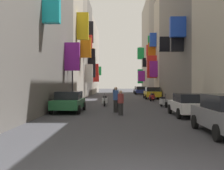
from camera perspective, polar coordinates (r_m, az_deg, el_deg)
name	(u,v)px	position (r m, az deg, el deg)	size (l,w,h in m)	color
ground_plane	(121,99)	(35.64, 1.92, -2.86)	(140.00, 140.00, 0.00)	#38383D
building_left_mid_a	(53,21)	(34.42, -11.77, 12.44)	(7.30, 7.92, 18.43)	#B2A899
building_left_mid_b	(64,38)	(40.44, -9.65, 9.31)	(7.19, 4.96, 16.62)	gray
building_left_mid_c	(72,49)	(46.54, -8.15, 7.15)	(7.25, 7.80, 15.07)	slate
building_left_far	(81,58)	(58.27, -6.23, 5.36)	(7.06, 16.09, 14.20)	#B2A899
building_right_mid_a	(200,7)	(31.23, 17.40, 14.72)	(7.25, 16.45, 19.51)	slate
building_right_mid_b	(177,48)	(41.28, 13.06, 7.24)	(7.38, 5.67, 13.95)	#BCB29E
building_right_mid_c	(170,42)	(47.66, 11.54, 8.50)	(7.09, 6.95, 17.54)	gray
building_right_far	(160,48)	(58.79, 9.57, 7.34)	(7.39, 15.66, 18.35)	#9E9384
parked_car_yellow	(152,93)	(36.55, 8.11, -1.55)	(2.01, 4.14, 1.50)	gold
parked_car_green	(69,101)	(19.83, -8.72, -3.23)	(1.99, 4.16, 1.43)	#236638
parked_car_blue	(140,90)	(51.09, 5.74, -1.06)	(1.98, 4.20, 1.42)	navy
parked_car_white	(190,104)	(17.66, 15.37, -3.75)	(2.02, 4.21, 1.37)	white
parked_car_silver	(138,90)	(56.94, 5.37, -0.93)	(1.91, 3.94, 1.39)	#B7B7BC
scooter_blue	(115,94)	(41.22, 0.52, -1.79)	(0.44, 1.90, 1.13)	#2D4CAD
scooter_silver	(164,102)	(23.96, 10.38, -3.31)	(0.57, 1.86, 1.13)	#ADADB2
scooter_black	(114,92)	(52.25, 0.42, -1.34)	(0.48, 1.83, 1.13)	black
scooter_white	(105,100)	(25.17, -1.47, -3.13)	(0.45, 2.00, 1.13)	silver
scooter_red	(152,97)	(31.98, 8.09, -2.40)	(0.75, 1.77, 1.13)	red
pedestrian_crossing	(116,100)	(19.33, 0.78, -2.98)	(0.53, 0.53, 1.74)	black
pedestrian_near_left	(121,103)	(17.62, 1.77, -3.64)	(0.47, 0.47, 1.54)	#282828
traffic_light_near_corner	(72,72)	(26.19, -7.99, 2.59)	(0.26, 0.34, 4.45)	#2D2D2D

